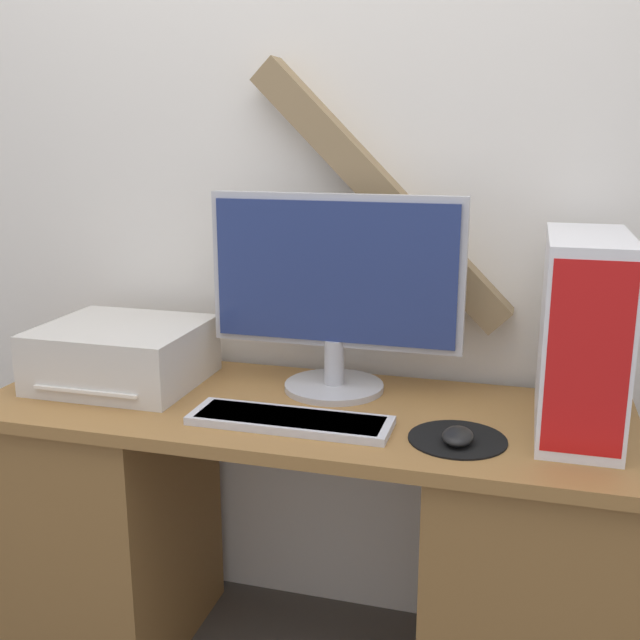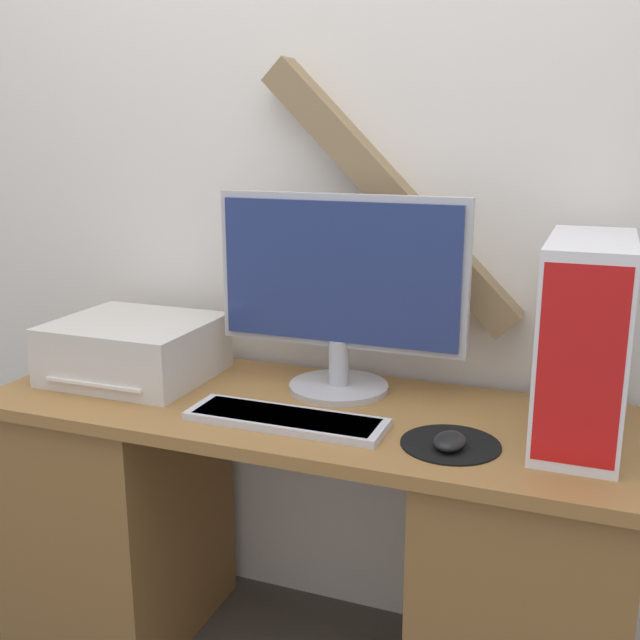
% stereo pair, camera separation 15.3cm
% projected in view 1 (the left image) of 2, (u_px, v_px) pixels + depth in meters
% --- Properties ---
extents(wall_back, '(6.40, 0.13, 2.70)m').
position_uv_depth(wall_back, '(339.00, 133.00, 1.92)').
color(wall_back, white).
rests_on(wall_back, ground_plane).
extents(desk, '(1.53, 0.55, 0.73)m').
position_uv_depth(desk, '(301.00, 538.00, 1.85)').
color(desk, olive).
rests_on(desk, ground_plane).
extents(monitor, '(0.63, 0.25, 0.49)m').
position_uv_depth(monitor, '(335.00, 285.00, 1.81)').
color(monitor, '#B7B7BC').
rests_on(monitor, desk).
extents(keyboard, '(0.45, 0.14, 0.02)m').
position_uv_depth(keyboard, '(290.00, 420.00, 1.65)').
color(keyboard, silver).
rests_on(keyboard, desk).
extents(mousepad, '(0.21, 0.21, 0.00)m').
position_uv_depth(mousepad, '(457.00, 439.00, 1.57)').
color(mousepad, black).
rests_on(mousepad, desk).
extents(mouse, '(0.06, 0.09, 0.03)m').
position_uv_depth(mouse, '(458.00, 436.00, 1.54)').
color(mouse, black).
rests_on(mouse, mousepad).
extents(computer_tower, '(0.17, 0.40, 0.42)m').
position_uv_depth(computer_tower, '(582.00, 334.00, 1.58)').
color(computer_tower, white).
rests_on(computer_tower, desk).
extents(printer, '(0.39, 0.36, 0.15)m').
position_uv_depth(printer, '(123.00, 354.00, 1.91)').
color(printer, beige).
rests_on(printer, desk).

